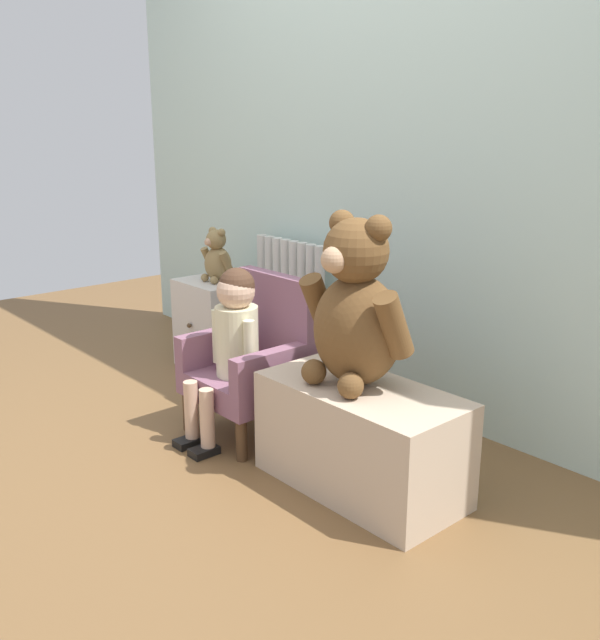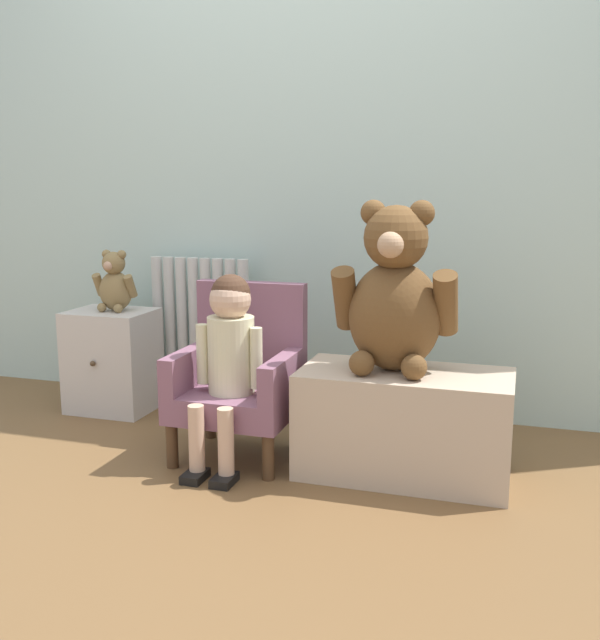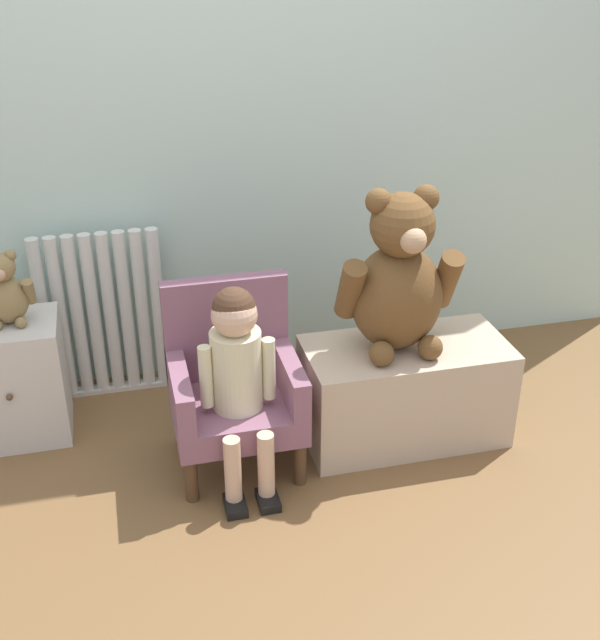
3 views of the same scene
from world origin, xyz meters
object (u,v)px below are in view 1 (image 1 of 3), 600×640
at_px(low_bench, 361,438).
at_px(child_figure, 232,331).
at_px(large_teddy_bear, 356,311).
at_px(small_dresser, 215,324).
at_px(small_teddy_bear, 217,258).
at_px(radiator, 290,309).
at_px(child_armchair, 255,361).

bearing_deg(low_bench, child_figure, -172.34).
xyz_separation_m(low_bench, large_teddy_bear, (-0.05, 0.01, 0.45)).
bearing_deg(large_teddy_bear, small_dresser, 165.64).
xyz_separation_m(small_dresser, small_teddy_bear, (0.03, 0.01, 0.35)).
bearing_deg(radiator, child_armchair, -52.35).
relative_size(small_dresser, large_teddy_bear, 0.78).
xyz_separation_m(small_dresser, low_bench, (1.38, -0.35, -0.04)).
bearing_deg(child_armchair, child_figure, -90.00).
relative_size(radiator, small_teddy_bear, 2.52).
bearing_deg(low_bench, child_armchair, 177.66).
distance_m(low_bench, small_teddy_bear, 1.46).
xyz_separation_m(radiator, low_bench, (1.05, -0.57, -0.15)).
bearing_deg(radiator, small_teddy_bear, -145.35).
relative_size(small_dresser, small_teddy_bear, 1.69).
bearing_deg(low_bench, small_teddy_bear, 165.14).
distance_m(child_figure, low_bench, 0.68).
relative_size(small_dresser, child_armchair, 0.71).
height_order(child_armchair, large_teddy_bear, large_teddy_bear).
height_order(child_armchair, small_teddy_bear, small_teddy_bear).
distance_m(child_armchair, large_teddy_bear, 0.67).
xyz_separation_m(radiator, child_figure, (0.42, -0.66, 0.11)).
height_order(small_dresser, large_teddy_bear, large_teddy_bear).
xyz_separation_m(child_armchair, child_figure, (-0.00, -0.11, 0.15)).
distance_m(small_dresser, child_armchair, 0.83).
bearing_deg(small_teddy_bear, child_armchair, -24.56).
height_order(child_armchair, low_bench, child_armchair).
bearing_deg(large_teddy_bear, radiator, 150.63).
distance_m(small_dresser, large_teddy_bear, 1.44).
height_order(child_figure, large_teddy_bear, large_teddy_bear).
relative_size(child_armchair, low_bench, 0.88).
bearing_deg(small_dresser, low_bench, -14.29).
xyz_separation_m(child_figure, low_bench, (0.62, 0.08, -0.26)).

